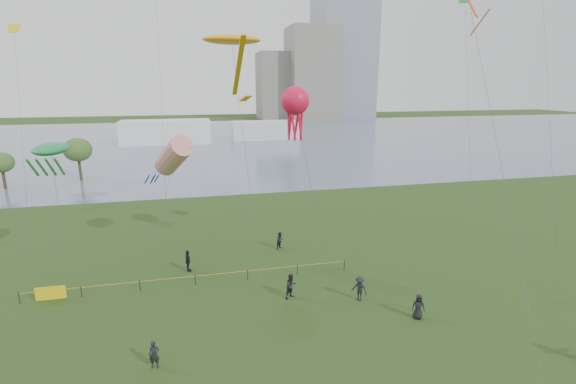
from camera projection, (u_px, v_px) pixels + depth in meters
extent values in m
cube|color=slate|center=(213.00, 140.00, 114.10)|extent=(400.00, 120.00, 0.08)
cube|color=slate|center=(312.00, 74.00, 177.91)|extent=(20.00, 20.00, 38.00)
cube|color=slate|center=(277.00, 86.00, 181.73)|extent=(16.00, 18.00, 28.00)
cube|color=white|center=(166.00, 132.00, 105.99)|extent=(22.00, 8.00, 6.00)
cube|color=silver|center=(265.00, 130.00, 114.68)|extent=(18.00, 7.00, 5.00)
cylinder|color=#362918|center=(4.00, 181.00, 60.50)|extent=(0.44, 0.44, 2.42)
ellipsoid|color=#426427|center=(1.00, 163.00, 59.82)|extent=(3.44, 3.44, 2.90)
cylinder|color=#362918|center=(80.00, 171.00, 65.89)|extent=(0.44, 0.44, 3.02)
ellipsoid|color=#426427|center=(78.00, 150.00, 65.03)|extent=(4.29, 4.29, 3.62)
cylinder|color=black|center=(19.00, 298.00, 28.99)|extent=(0.07, 0.07, 0.85)
cylinder|color=black|center=(81.00, 292.00, 29.88)|extent=(0.07, 0.07, 0.85)
cylinder|color=black|center=(140.00, 286.00, 30.76)|extent=(0.07, 0.07, 0.85)
cylinder|color=black|center=(195.00, 280.00, 31.64)|extent=(0.07, 0.07, 0.85)
cylinder|color=black|center=(248.00, 275.00, 32.52)|extent=(0.07, 0.07, 0.85)
cylinder|color=black|center=(297.00, 270.00, 33.41)|extent=(0.07, 0.07, 0.85)
cylinder|color=black|center=(344.00, 265.00, 34.29)|extent=(0.07, 0.07, 0.85)
cylinder|color=gold|center=(195.00, 276.00, 31.56)|extent=(24.00, 0.03, 0.03)
cube|color=yellow|center=(51.00, 293.00, 29.40)|extent=(2.00, 0.04, 1.00)
imported|color=black|center=(291.00, 286.00, 29.66)|extent=(1.10, 1.03, 1.81)
imported|color=black|center=(359.00, 289.00, 29.30)|extent=(1.27, 1.32, 1.80)
imported|color=black|center=(188.00, 261.00, 33.88)|extent=(0.61, 1.13, 1.82)
imported|color=black|center=(418.00, 307.00, 27.05)|extent=(0.97, 0.81, 1.68)
imported|color=black|center=(154.00, 355.00, 22.35)|extent=(0.60, 0.43, 1.55)
imported|color=black|center=(280.00, 240.00, 38.59)|extent=(1.00, 0.96, 1.62)
cylinder|color=#3F3F42|center=(246.00, 158.00, 32.62)|extent=(0.71, 9.50, 18.43)
ellipsoid|color=orange|center=(232.00, 40.00, 34.70)|extent=(4.86, 3.04, 0.76)
cube|color=orange|center=(238.00, 68.00, 31.34)|extent=(0.36, 6.98, 4.09)
cube|color=orange|center=(246.00, 98.00, 28.29)|extent=(0.95, 0.95, 0.42)
cylinder|color=#3F3F42|center=(161.00, 216.00, 33.72)|extent=(2.49, 4.19, 9.04)
cylinder|color=red|center=(173.00, 156.00, 34.82)|extent=(3.76, 5.19, 3.89)
cylinder|color=#1831A9|center=(157.00, 178.00, 33.78)|extent=(0.60, 1.13, 0.88)
cylinder|color=#1831A9|center=(153.00, 178.00, 34.08)|extent=(0.60, 1.13, 0.88)
cylinder|color=#1831A9|center=(147.00, 178.00, 33.84)|extent=(0.60, 1.13, 0.88)
cylinder|color=#1831A9|center=(147.00, 180.00, 33.40)|extent=(0.60, 1.13, 0.88)
cylinder|color=#1831A9|center=(153.00, 180.00, 33.36)|extent=(0.60, 1.13, 0.88)
cylinder|color=#3F3F42|center=(60.00, 224.00, 29.64)|extent=(0.50, 2.14, 10.44)
ellipsoid|color=#167D3B|center=(51.00, 149.00, 29.28)|extent=(2.23, 4.02, 0.78)
cylinder|color=#167D3B|center=(33.00, 168.00, 27.84)|extent=(0.16, 1.79, 1.54)
cylinder|color=#167D3B|center=(42.00, 167.00, 27.96)|extent=(0.16, 1.79, 1.54)
cylinder|color=#167D3B|center=(51.00, 167.00, 28.08)|extent=(0.16, 1.79, 1.54)
cylinder|color=#167D3B|center=(60.00, 167.00, 28.21)|extent=(0.16, 1.79, 1.54)
cylinder|color=#3F3F42|center=(313.00, 195.00, 31.22)|extent=(2.07, 3.21, 13.66)
sphere|color=red|center=(295.00, 101.00, 30.77)|extent=(2.12, 2.12, 2.12)
cylinder|color=red|center=(301.00, 122.00, 31.29)|extent=(0.18, 0.54, 2.60)
cylinder|color=red|center=(297.00, 122.00, 31.64)|extent=(0.49, 0.36, 2.61)
cylinder|color=red|center=(290.00, 122.00, 31.53)|extent=(0.49, 0.36, 2.61)
cylinder|color=red|center=(288.00, 123.00, 31.07)|extent=(0.18, 0.54, 2.60)
cylinder|color=red|center=(293.00, 123.00, 30.71)|extent=(0.49, 0.36, 2.61)
cylinder|color=red|center=(300.00, 123.00, 30.82)|extent=(0.49, 0.36, 2.61)
cylinder|color=#3F3F42|center=(506.00, 189.00, 21.19)|extent=(3.32, 13.31, 19.41)
cube|color=#EB4C14|center=(472.00, 7.00, 25.38)|extent=(1.40, 1.40, 1.14)
cylinder|color=#EB4C14|center=(480.00, 23.00, 24.78)|extent=(0.08, 1.58, 1.35)
cube|color=yellow|center=(14.00, 28.00, 34.05)|extent=(1.04, 1.00, 0.76)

